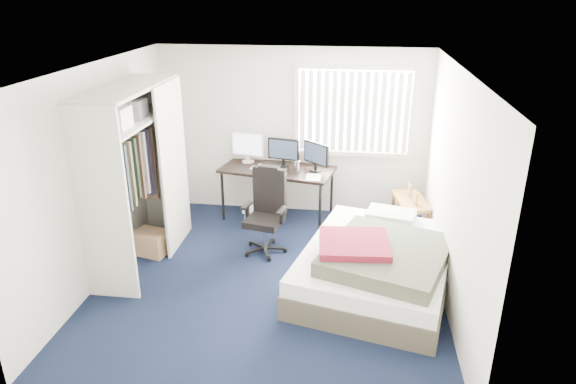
% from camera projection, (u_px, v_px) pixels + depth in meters
% --- Properties ---
extents(ground, '(4.20, 4.20, 0.00)m').
position_uv_depth(ground, '(271.00, 278.00, 6.20)').
color(ground, black).
rests_on(ground, ground).
extents(room_shell, '(4.20, 4.20, 4.20)m').
position_uv_depth(room_shell, '(269.00, 160.00, 5.63)').
color(room_shell, silver).
rests_on(room_shell, ground).
extents(window_assembly, '(1.72, 0.09, 1.32)m').
position_uv_depth(window_assembly, '(354.00, 112.00, 7.37)').
color(window_assembly, white).
rests_on(window_assembly, ground).
extents(closet, '(0.64, 1.84, 2.22)m').
position_uv_depth(closet, '(135.00, 159.00, 6.14)').
color(closet, beige).
rests_on(closet, ground).
extents(desk, '(1.74, 1.06, 1.26)m').
position_uv_depth(desk, '(278.00, 166.00, 7.52)').
color(desk, black).
rests_on(desk, ground).
extents(office_chair, '(0.63, 0.63, 1.14)m').
position_uv_depth(office_chair, '(266.00, 219.00, 6.73)').
color(office_chair, black).
rests_on(office_chair, ground).
extents(footstool, '(0.34, 0.27, 0.27)m').
position_uv_depth(footstool, '(255.00, 212.00, 7.49)').
color(footstool, white).
rests_on(footstool, ground).
extents(nightstand, '(0.53, 0.83, 0.71)m').
position_uv_depth(nightstand, '(411.00, 204.00, 7.14)').
color(nightstand, brown).
rests_on(nightstand, ground).
extents(bed, '(2.08, 2.48, 0.71)m').
position_uv_depth(bed, '(377.00, 264.00, 5.94)').
color(bed, '#423B30').
rests_on(bed, ground).
extents(pine_box, '(0.48, 0.41, 0.32)m').
position_uv_depth(pine_box, '(152.00, 242.00, 6.73)').
color(pine_box, '#A47652').
rests_on(pine_box, ground).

